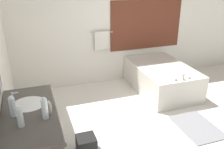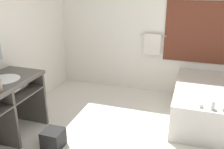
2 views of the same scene
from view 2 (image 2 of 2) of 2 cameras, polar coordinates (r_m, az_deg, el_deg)
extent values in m
cube|color=white|center=(4.80, 13.20, 10.97)|extent=(7.40, 0.06, 2.70)
cube|color=brown|center=(4.77, 22.30, 8.70)|extent=(1.70, 0.02, 1.10)
cylinder|color=silver|center=(4.80, 9.33, 8.81)|extent=(0.50, 0.02, 0.02)
cube|color=silver|center=(4.83, 9.19, 6.82)|extent=(0.32, 0.04, 0.40)
cylinder|color=white|center=(3.61, -23.20, -1.96)|extent=(0.40, 0.40, 0.14)
cube|color=#4C4742|center=(4.08, -18.29, -4.90)|extent=(0.57, 0.04, 0.84)
cylinder|color=silver|center=(3.71, -21.09, -2.77)|extent=(0.13, 0.37, 0.13)
cube|color=silver|center=(4.28, 21.07, -6.24)|extent=(1.04, 1.65, 0.55)
ellipsoid|color=white|center=(4.23, 21.28, -4.73)|extent=(0.75, 1.19, 0.30)
cube|color=silver|center=(3.48, 22.08, -6.48)|extent=(0.04, 0.07, 0.12)
sphere|color=silver|center=(3.48, 19.71, -6.69)|extent=(0.06, 0.06, 0.06)
sphere|color=silver|center=(3.51, 24.29, -7.14)|extent=(0.06, 0.06, 0.06)
cylinder|color=gray|center=(3.21, -24.23, -2.21)|extent=(0.05, 0.05, 0.13)
cube|color=black|center=(3.53, -13.27, -14.08)|extent=(0.26, 0.26, 0.25)
camera|label=1|loc=(2.27, -84.27, 10.17)|focal=40.00mm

